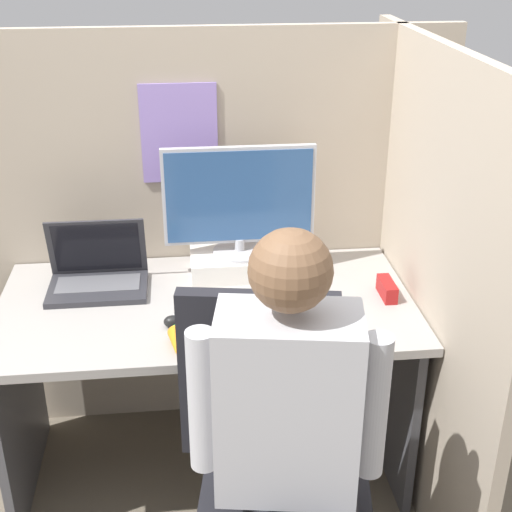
{
  "coord_description": "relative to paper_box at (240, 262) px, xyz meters",
  "views": [
    {
      "loc": [
        -0.06,
        -1.74,
        1.88
      ],
      "look_at": [
        0.15,
        0.18,
        0.97
      ],
      "focal_mm": 50.0,
      "sensor_mm": 36.0,
      "label": 1
    }
  ],
  "objects": [
    {
      "name": "cubicle_panel_right",
      "position": [
        0.59,
        -0.29,
        0.02
      ],
      "size": [
        0.04,
        1.38,
        1.56
      ],
      "color": "tan",
      "rests_on": "ground"
    },
    {
      "name": "office_chair",
      "position": [
        0.01,
        -0.85,
        -0.24
      ],
      "size": [
        0.54,
        0.6,
        1.0
      ],
      "color": "black",
      "rests_on": "ground"
    },
    {
      "name": "desk",
      "position": [
        -0.13,
        -0.21,
        -0.22
      ],
      "size": [
        1.39,
        0.73,
        0.72
      ],
      "color": "#9E9993",
      "rests_on": "ground"
    },
    {
      "name": "mouse",
      "position": [
        -0.25,
        -0.36,
        -0.02
      ],
      "size": [
        0.06,
        0.04,
        0.04
      ],
      "color": "black",
      "rests_on": "desk"
    },
    {
      "name": "paper_box",
      "position": [
        0.0,
        0.0,
        0.0
      ],
      "size": [
        0.35,
        0.22,
        0.08
      ],
      "color": "white",
      "rests_on": "desk"
    },
    {
      "name": "person",
      "position": [
        0.04,
        -1.01,
        -0.01
      ],
      "size": [
        0.47,
        0.47,
        1.29
      ],
      "color": "black",
      "rests_on": "ground"
    },
    {
      "name": "stapler",
      "position": [
        0.48,
        -0.24,
        -0.01
      ],
      "size": [
        0.04,
        0.13,
        0.06
      ],
      "color": "#A31919",
      "rests_on": "desk"
    },
    {
      "name": "carrot_toy",
      "position": [
        -0.24,
        -0.5,
        -0.01
      ],
      "size": [
        0.05,
        0.14,
        0.05
      ],
      "color": "orange",
      "rests_on": "desk"
    },
    {
      "name": "laptop",
      "position": [
        -0.5,
        -0.07,
        0.01
      ],
      "size": [
        0.34,
        0.23,
        0.24
      ],
      "color": "#2D2D33",
      "rests_on": "desk"
    },
    {
      "name": "cubicle_panel_back",
      "position": [
        -0.13,
        0.18,
        0.03
      ],
      "size": [
        1.89,
        0.05,
        1.56
      ],
      "color": "tan",
      "rests_on": "ground"
    },
    {
      "name": "monitor",
      "position": [
        0.0,
        0.0,
        0.24
      ],
      "size": [
        0.53,
        0.19,
        0.39
      ],
      "color": "#B2B2B7",
      "rests_on": "paper_box"
    }
  ]
}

